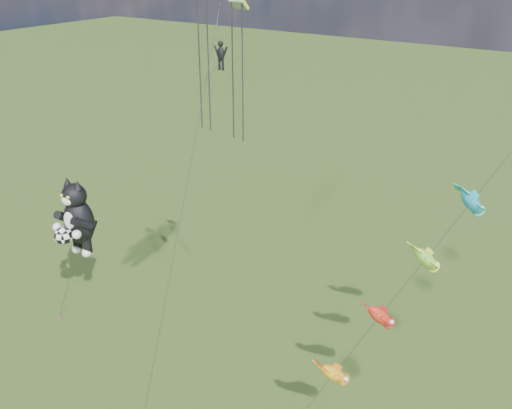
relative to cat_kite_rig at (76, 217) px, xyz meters
The scene contains 4 objects.
ground 11.69m from the cat_kite_rig, 64.78° to the right, with size 300.00×300.00×0.00m, color #213B0E.
cat_kite_rig is the anchor object (origin of this frame).
fish_windsock_rig 24.55m from the cat_kite_rig, ahead, with size 7.54×14.18×15.52m.
parafoil_rig 18.72m from the cat_kite_rig, ahead, with size 5.24×16.97×27.89m.
Camera 1 is at (28.83, -16.36, 26.26)m, focal length 40.00 mm.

